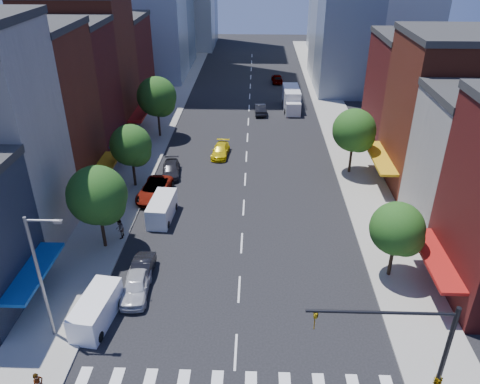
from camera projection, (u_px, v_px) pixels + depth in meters
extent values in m
plane|color=black|center=(236.00, 352.00, 29.59)|extent=(220.00, 220.00, 0.00)
cube|color=gray|center=(158.00, 125.00, 65.01)|extent=(5.00, 120.00, 0.15)
cube|color=gray|center=(339.00, 127.00, 64.25)|extent=(5.00, 120.00, 0.15)
cube|color=#5D2316|center=(24.00, 118.00, 44.37)|extent=(12.00, 9.00, 16.00)
cube|color=#551515|center=(58.00, 96.00, 52.06)|extent=(12.00, 8.00, 15.00)
cube|color=#5D2316|center=(82.00, 68.00, 59.04)|extent=(12.00, 9.00, 17.00)
cube|color=#551515|center=(106.00, 66.00, 68.33)|extent=(12.00, 10.00, 13.00)
cube|color=#5D2316|center=(457.00, 116.00, 46.40)|extent=(12.00, 10.00, 15.00)
cube|color=#551515|center=(424.00, 95.00, 55.65)|extent=(12.00, 10.00, 13.00)
cylinder|color=black|center=(441.00, 369.00, 23.34)|extent=(0.24, 0.24, 8.00)
cylinder|color=black|center=(381.00, 313.00, 21.72)|extent=(7.00, 0.16, 0.16)
imported|color=gold|center=(315.00, 321.00, 22.09)|extent=(0.22, 0.18, 1.10)
imported|color=gold|center=(438.00, 379.00, 23.72)|extent=(0.48, 2.24, 0.90)
cylinder|color=slate|center=(40.00, 280.00, 28.61)|extent=(0.20, 0.20, 9.00)
cylinder|color=slate|center=(42.00, 221.00, 26.51)|extent=(2.00, 0.14, 0.14)
cube|color=slate|center=(58.00, 222.00, 26.51)|extent=(0.50, 0.25, 0.18)
cylinder|color=black|center=(102.00, 226.00, 38.58)|extent=(0.28, 0.28, 3.92)
sphere|color=#134515|center=(97.00, 195.00, 37.17)|extent=(4.80, 4.80, 4.80)
sphere|color=#134515|center=(105.00, 205.00, 37.22)|extent=(3.36, 3.36, 3.36)
cylinder|color=black|center=(134.00, 169.00, 48.29)|extent=(0.28, 0.28, 3.64)
sphere|color=#134515|center=(131.00, 145.00, 46.98)|extent=(4.20, 4.20, 4.20)
sphere|color=#134515|center=(137.00, 152.00, 47.01)|extent=(2.94, 2.94, 2.94)
cylinder|color=black|center=(159.00, 120.00, 60.43)|extent=(0.28, 0.28, 4.20)
sphere|color=#134515|center=(157.00, 96.00, 58.92)|extent=(5.00, 5.00, 5.00)
sphere|color=#134515|center=(161.00, 103.00, 59.00)|extent=(3.50, 3.50, 3.50)
cylinder|color=black|center=(392.00, 256.00, 35.38)|extent=(0.28, 0.28, 3.36)
sphere|color=#134515|center=(397.00, 229.00, 34.17)|extent=(4.00, 4.00, 4.00)
sphere|color=#134515|center=(405.00, 238.00, 34.18)|extent=(2.80, 2.80, 2.80)
cylinder|color=black|center=(351.00, 155.00, 51.03)|extent=(0.28, 0.28, 3.92)
sphere|color=#134515|center=(354.00, 130.00, 49.62)|extent=(4.60, 4.60, 4.60)
sphere|color=#134515|center=(359.00, 137.00, 49.67)|extent=(3.22, 3.22, 3.22)
imported|color=silver|center=(136.00, 285.00, 34.02)|extent=(2.16, 4.74, 1.58)
imported|color=black|center=(142.00, 270.00, 35.71)|extent=(1.47, 4.21, 1.39)
imported|color=#999999|center=(154.00, 190.00, 46.87)|extent=(3.21, 5.96, 1.59)
imported|color=black|center=(171.00, 170.00, 51.22)|extent=(2.40, 4.82, 1.35)
cube|color=white|center=(96.00, 310.00, 31.48)|extent=(2.52, 4.99, 2.01)
cube|color=black|center=(83.00, 326.00, 29.77)|extent=(1.88, 1.18, 0.86)
cylinder|color=black|center=(75.00, 333.00, 30.52)|extent=(0.33, 0.75, 0.73)
cylinder|color=black|center=(100.00, 337.00, 30.27)|extent=(0.33, 0.75, 0.73)
cylinder|color=black|center=(96.00, 300.00, 33.33)|extent=(0.33, 0.75, 0.73)
cylinder|color=black|center=(119.00, 303.00, 33.08)|extent=(0.33, 0.75, 0.73)
cube|color=white|center=(162.00, 209.00, 43.21)|extent=(2.19, 4.85, 1.99)
cube|color=black|center=(157.00, 216.00, 41.51)|extent=(1.81, 1.06, 0.85)
cylinder|color=black|center=(149.00, 224.00, 42.20)|extent=(0.28, 0.73, 0.72)
cylinder|color=black|center=(168.00, 225.00, 42.05)|extent=(0.28, 0.73, 0.72)
cylinder|color=black|center=(158.00, 206.00, 45.01)|extent=(0.28, 0.73, 0.72)
cylinder|color=black|center=(175.00, 207.00, 44.87)|extent=(0.28, 0.73, 0.72)
imported|color=yellow|center=(221.00, 151.00, 55.82)|extent=(2.22, 4.68, 1.32)
imported|color=black|center=(260.00, 109.00, 69.06)|extent=(1.80, 4.60, 1.49)
imported|color=#999999|center=(277.00, 78.00, 83.88)|extent=(2.03, 4.57, 1.53)
cube|color=silver|center=(291.00, 98.00, 71.02)|extent=(2.46, 6.34, 3.10)
cube|color=silver|center=(293.00, 109.00, 68.02)|extent=(2.17, 1.79, 1.94)
cylinder|color=black|center=(285.00, 111.00, 69.02)|extent=(0.31, 0.88, 0.87)
cylinder|color=black|center=(300.00, 111.00, 68.99)|extent=(0.31, 0.88, 0.87)
cylinder|color=black|center=(283.00, 102.00, 72.84)|extent=(0.31, 0.88, 0.87)
cylinder|color=black|center=(297.00, 102.00, 72.82)|extent=(0.31, 0.88, 0.87)
imported|color=#999999|center=(120.00, 229.00, 40.11)|extent=(0.74, 0.92, 1.83)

